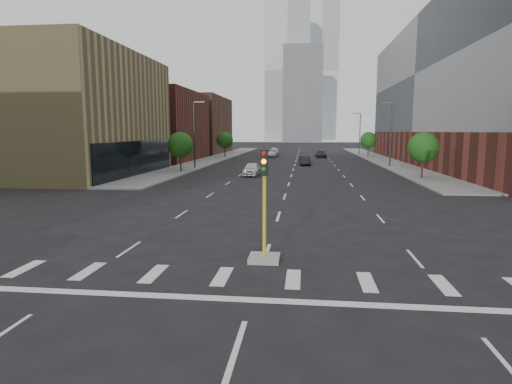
% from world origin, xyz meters
% --- Properties ---
extents(sidewalk_left_far, '(5.00, 92.00, 0.15)m').
position_xyz_m(sidewalk_left_far, '(-15.00, 74.00, 0.07)').
color(sidewalk_left_far, gray).
rests_on(sidewalk_left_far, ground).
extents(sidewalk_right_far, '(5.00, 92.00, 0.15)m').
position_xyz_m(sidewalk_right_far, '(15.00, 74.00, 0.07)').
color(sidewalk_right_far, gray).
rests_on(sidewalk_right_far, ground).
extents(building_left_mid, '(20.00, 24.00, 14.00)m').
position_xyz_m(building_left_mid, '(-27.50, 40.00, 7.00)').
color(building_left_mid, tan).
rests_on(building_left_mid, ground).
extents(building_left_far_a, '(20.00, 22.00, 12.00)m').
position_xyz_m(building_left_far_a, '(-27.50, 66.00, 6.00)').
color(building_left_far_a, brown).
rests_on(building_left_far_a, ground).
extents(building_left_far_b, '(20.00, 24.00, 13.00)m').
position_xyz_m(building_left_far_b, '(-27.50, 92.00, 6.50)').
color(building_left_far_b, brown).
rests_on(building_left_far_b, ground).
extents(building_right_main, '(24.00, 70.00, 22.00)m').
position_xyz_m(building_right_main, '(29.50, 60.00, 11.00)').
color(building_right_main, brown).
rests_on(building_right_main, ground).
extents(tower_left, '(22.00, 22.00, 70.00)m').
position_xyz_m(tower_left, '(-8.00, 220.00, 35.00)').
color(tower_left, '#B2B7BC').
rests_on(tower_left, ground).
extents(tower_right, '(20.00, 20.00, 80.00)m').
position_xyz_m(tower_right, '(10.00, 260.00, 40.00)').
color(tower_right, '#B2B7BC').
rests_on(tower_right, ground).
extents(tower_mid, '(18.00, 18.00, 44.00)m').
position_xyz_m(tower_mid, '(0.00, 200.00, 22.00)').
color(tower_mid, slate).
rests_on(tower_mid, ground).
extents(median_traffic_signal, '(1.20, 1.20, 4.40)m').
position_xyz_m(median_traffic_signal, '(0.00, 8.97, 0.97)').
color(median_traffic_signal, '#999993').
rests_on(median_traffic_signal, ground).
extents(streetlight_right_a, '(1.60, 0.22, 9.07)m').
position_xyz_m(streetlight_right_a, '(13.41, 55.00, 5.01)').
color(streetlight_right_a, '#2D2D30').
rests_on(streetlight_right_a, ground).
extents(streetlight_right_b, '(1.60, 0.22, 9.07)m').
position_xyz_m(streetlight_right_b, '(13.41, 90.00, 5.01)').
color(streetlight_right_b, '#2D2D30').
rests_on(streetlight_right_b, ground).
extents(streetlight_left, '(1.60, 0.22, 9.07)m').
position_xyz_m(streetlight_left, '(-13.41, 50.00, 5.01)').
color(streetlight_left, '#2D2D30').
rests_on(streetlight_left, ground).
extents(tree_left_near, '(3.20, 3.20, 4.85)m').
position_xyz_m(tree_left_near, '(-14.00, 45.00, 3.39)').
color(tree_left_near, '#382619').
rests_on(tree_left_near, ground).
extents(tree_left_far, '(3.20, 3.20, 4.85)m').
position_xyz_m(tree_left_far, '(-14.00, 75.00, 3.39)').
color(tree_left_far, '#382619').
rests_on(tree_left_far, ground).
extents(tree_right_near, '(3.20, 3.20, 4.85)m').
position_xyz_m(tree_right_near, '(14.00, 40.00, 3.39)').
color(tree_right_near, '#382619').
rests_on(tree_right_near, ground).
extents(tree_right_far, '(3.20, 3.20, 4.85)m').
position_xyz_m(tree_right_far, '(14.00, 80.00, 3.39)').
color(tree_right_far, '#382619').
rests_on(tree_right_far, ground).
extents(car_near_left, '(2.05, 4.61, 1.54)m').
position_xyz_m(car_near_left, '(-4.50, 41.44, 0.77)').
color(car_near_left, silver).
rests_on(car_near_left, ground).
extents(car_mid_right, '(1.83, 4.27, 1.37)m').
position_xyz_m(car_mid_right, '(1.50, 57.70, 0.68)').
color(car_mid_right, black).
rests_on(car_mid_right, ground).
extents(car_far_left, '(2.76, 5.67, 1.55)m').
position_xyz_m(car_far_left, '(-5.30, 78.72, 0.78)').
color(car_far_left, silver).
rests_on(car_far_left, ground).
extents(car_deep_right, '(2.25, 4.84, 1.37)m').
position_xyz_m(car_deep_right, '(4.62, 77.39, 0.68)').
color(car_deep_right, '#232329').
rests_on(car_deep_right, ground).
extents(car_distant, '(2.14, 4.61, 1.53)m').
position_xyz_m(car_distant, '(-5.41, 89.38, 0.76)').
color(car_distant, silver).
rests_on(car_distant, ground).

